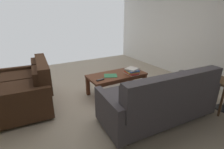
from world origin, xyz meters
name	(u,v)px	position (x,y,z in m)	size (l,w,h in m)	color
ground_plane	(100,99)	(0.00, 0.00, 0.00)	(5.27, 5.94, 0.01)	tan
wall_left	(193,23)	(-2.63, 0.00, 1.42)	(0.12, 5.94, 2.85)	white
sofa_main	(161,99)	(-0.52, 1.12, 0.37)	(1.91, 0.93, 0.87)	black
loveseat_near	(28,88)	(1.24, -0.43, 0.36)	(0.96, 1.47, 0.85)	black
coffee_table	(117,77)	(-0.43, -0.05, 0.37)	(1.21, 0.57, 0.44)	brown
end_table	(219,85)	(-1.63, 1.38, 0.46)	(0.43, 0.43, 0.57)	brown
book_stack	(132,71)	(-0.70, 0.11, 0.50)	(0.29, 0.31, 0.13)	silver
tv_remote	(100,80)	(0.02, 0.09, 0.45)	(0.16, 0.06, 0.02)	black
loose_magazine	(111,76)	(-0.27, -0.03, 0.44)	(0.22, 0.26, 0.01)	#337F51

